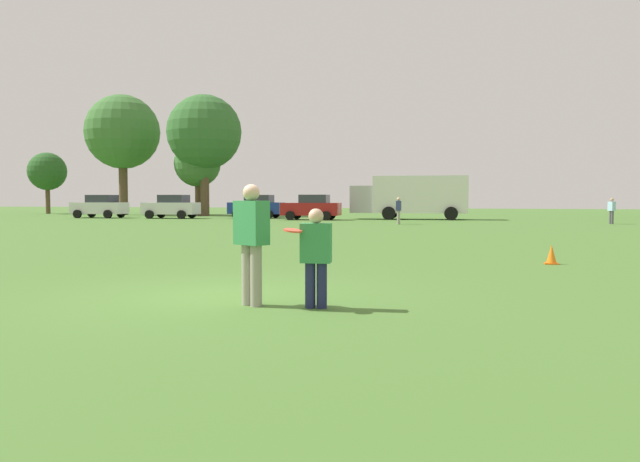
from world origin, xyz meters
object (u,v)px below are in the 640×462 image
(parked_car_near_left, at_px, (100,206))
(parked_car_mid_left, at_px, (172,206))
(bystander_far_jogger, at_px, (612,209))
(box_truck, at_px, (412,196))
(player_defender, at_px, (316,253))
(traffic_cone, at_px, (551,255))
(bystander_sideline_watcher, at_px, (399,209))
(player_thrower, at_px, (252,237))
(frisbee, at_px, (293,230))
(parked_car_mid_right, at_px, (312,207))
(parked_car_center, at_px, (257,206))

(parked_car_near_left, relative_size, parked_car_mid_left, 1.00)
(parked_car_mid_left, distance_m, bystander_far_jogger, 30.93)
(parked_car_mid_left, distance_m, box_truck, 18.39)
(player_defender, height_order, bystander_far_jogger, bystander_far_jogger)
(traffic_cone, distance_m, parked_car_mid_left, 37.03)
(traffic_cone, relative_size, bystander_sideline_watcher, 0.29)
(parked_car_mid_left, relative_size, bystander_far_jogger, 2.71)
(player_defender, bearing_deg, bystander_far_jogger, 72.47)
(box_truck, height_order, bystander_far_jogger, box_truck)
(parked_car_near_left, xyz_separation_m, box_truck, (24.28, 2.81, 0.83))
(player_defender, bearing_deg, parked_car_mid_left, 120.68)
(player_thrower, height_order, frisbee, player_thrower)
(frisbee, bearing_deg, bystander_sideline_watcher, 94.11)
(traffic_cone, xyz_separation_m, parked_car_mid_right, (-13.38, 27.35, 0.69))
(frisbee, relative_size, box_truck, 0.03)
(bystander_sideline_watcher, bearing_deg, parked_car_mid_left, 161.48)
(parked_car_mid_left, xyz_separation_m, box_truck, (18.19, 2.53, 0.83))
(player_defender, relative_size, bystander_far_jogger, 0.92)
(box_truck, relative_size, bystander_far_jogger, 5.45)
(parked_car_near_left, height_order, bystander_sideline_watcher, parked_car_near_left)
(player_thrower, bearing_deg, parked_car_near_left, 126.70)
(player_defender, height_order, box_truck, box_truck)
(parked_car_mid_left, bearing_deg, parked_car_mid_right, -1.27)
(frisbee, distance_m, parked_car_mid_right, 35.94)
(parked_car_mid_right, xyz_separation_m, bystander_sideline_watcher, (7.01, -5.88, -0.00))
(parked_car_mid_right, relative_size, box_truck, 0.50)
(player_thrower, distance_m, parked_car_center, 39.57)
(traffic_cone, bearing_deg, bystander_far_jogger, 76.17)
(bystander_sideline_watcher, bearing_deg, player_thrower, -87.25)
(box_truck, bearing_deg, parked_car_mid_right, -158.07)
(frisbee, relative_size, bystander_sideline_watcher, 0.17)
(parked_car_mid_right, height_order, bystander_sideline_watcher, parked_car_mid_right)
(parked_car_mid_left, bearing_deg, frisbee, -59.82)
(parked_car_center, relative_size, bystander_far_jogger, 2.71)
(parked_car_mid_left, bearing_deg, player_defender, -59.32)
(traffic_cone, height_order, bystander_sideline_watcher, bystander_sideline_watcher)
(parked_car_mid_left, xyz_separation_m, parked_car_mid_right, (11.29, -0.25, 0.00))
(traffic_cone, xyz_separation_m, parked_car_center, (-18.54, 29.95, 0.69))
(parked_car_mid_right, bearing_deg, parked_car_mid_left, 178.73)
(bystander_sideline_watcher, bearing_deg, parked_car_mid_right, 140.01)
(parked_car_near_left, distance_m, bystander_sideline_watcher, 25.07)
(frisbee, height_order, traffic_cone, frisbee)
(parked_car_near_left, distance_m, parked_car_center, 12.49)
(player_defender, relative_size, traffic_cone, 3.03)
(player_thrower, relative_size, parked_car_mid_left, 0.42)
(player_thrower, xyz_separation_m, parked_car_near_left, (-25.76, 34.56, -0.10))
(player_defender, height_order, parked_car_mid_right, parked_car_mid_right)
(frisbee, bearing_deg, player_defender, 37.98)
(bystander_far_jogger, bearing_deg, traffic_cone, -103.83)
(bystander_far_jogger, bearing_deg, player_defender, -107.53)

